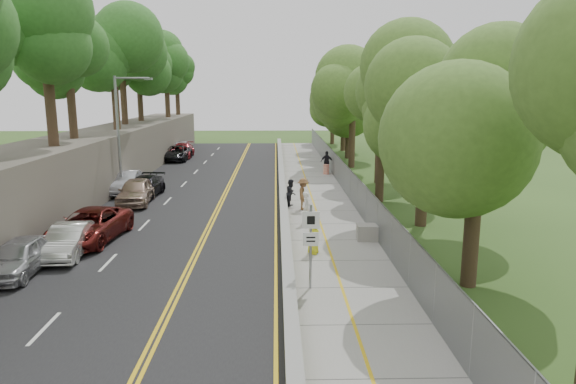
% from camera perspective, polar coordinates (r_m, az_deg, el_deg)
% --- Properties ---
extents(ground, '(140.00, 140.00, 0.00)m').
position_cam_1_polar(ground, '(21.75, -0.83, -7.79)').
color(ground, '#33511E').
rests_on(ground, ground).
extents(road, '(11.20, 66.00, 0.04)m').
position_cam_1_polar(road, '(36.63, -9.53, -0.00)').
color(road, black).
rests_on(road, ground).
extents(sidewalk, '(4.20, 66.00, 0.05)m').
position_cam_1_polar(sidewalk, '(36.35, 2.97, 0.06)').
color(sidewalk, gray).
rests_on(sidewalk, ground).
extents(jersey_barrier, '(0.42, 66.00, 0.60)m').
position_cam_1_polar(jersey_barrier, '(36.20, -0.66, 0.47)').
color(jersey_barrier, '#D6E519').
rests_on(jersey_barrier, ground).
extents(rock_embankment, '(5.00, 66.00, 4.00)m').
position_cam_1_polar(rock_embankment, '(38.31, -21.72, 2.84)').
color(rock_embankment, '#595147').
rests_on(rock_embankment, ground).
extents(chainlink_fence, '(0.04, 66.00, 2.00)m').
position_cam_1_polar(chainlink_fence, '(36.39, 6.29, 1.58)').
color(chainlink_fence, slate).
rests_on(chainlink_fence, ground).
extents(trees_embankment, '(6.40, 66.00, 13.00)m').
position_cam_1_polar(trees_embankment, '(37.94, -21.96, 15.65)').
color(trees_embankment, '#357427').
rests_on(trees_embankment, rock_embankment).
extents(trees_fenceside, '(7.00, 66.00, 14.00)m').
position_cam_1_polar(trees_fenceside, '(36.26, 10.25, 10.97)').
color(trees_fenceside, '#55802F').
rests_on(trees_fenceside, ground).
extents(streetlight, '(2.52, 0.22, 8.00)m').
position_cam_1_polar(streetlight, '(36.13, -18.03, 6.85)').
color(streetlight, gray).
rests_on(streetlight, ground).
extents(signpost, '(0.62, 0.09, 3.10)m').
position_cam_1_polar(signpost, '(18.32, 2.54, -5.06)').
color(signpost, gray).
rests_on(signpost, sidewalk).
extents(construction_barrel, '(0.50, 0.50, 0.82)m').
position_cam_1_polar(construction_barrel, '(43.66, 4.27, 2.53)').
color(construction_barrel, red).
rests_on(construction_barrel, sidewalk).
extents(concrete_block, '(1.16, 0.89, 0.74)m').
position_cam_1_polar(concrete_block, '(24.88, 8.95, -4.44)').
color(concrete_block, gray).
rests_on(concrete_block, sidewalk).
extents(car_0, '(1.77, 4.17, 1.41)m').
position_cam_1_polar(car_0, '(22.64, -27.75, -6.39)').
color(car_0, '#A4A5A9').
rests_on(car_0, road).
extents(car_1, '(1.73, 4.20, 1.35)m').
position_cam_1_polar(car_1, '(24.19, -23.18, -4.97)').
color(car_1, silver).
rests_on(car_1, road).
extents(car_2, '(3.04, 5.68, 1.52)m').
position_cam_1_polar(car_2, '(26.02, -21.18, -3.52)').
color(car_2, maroon).
rests_on(car_2, road).
extents(car_3, '(2.20, 4.81, 1.37)m').
position_cam_1_polar(car_3, '(35.63, -15.67, 0.56)').
color(car_3, black).
rests_on(car_3, road).
extents(car_4, '(2.21, 4.81, 1.60)m').
position_cam_1_polar(car_4, '(33.61, -16.55, 0.08)').
color(car_4, tan).
rests_on(car_4, road).
extents(car_5, '(1.91, 4.73, 1.53)m').
position_cam_1_polar(car_5, '(37.23, -17.60, 1.03)').
color(car_5, '#AEAFB7').
rests_on(car_5, road).
extents(car_6, '(2.49, 5.30, 1.46)m').
position_cam_1_polar(car_6, '(53.21, -12.28, 4.23)').
color(car_6, black).
rests_on(car_6, road).
extents(car_7, '(2.28, 5.22, 1.49)m').
position_cam_1_polar(car_7, '(55.52, -11.64, 4.56)').
color(car_7, maroon).
rests_on(car_7, road).
extents(car_8, '(2.31, 4.98, 1.65)m').
position_cam_1_polar(car_8, '(56.69, -11.98, 4.76)').
color(car_8, silver).
rests_on(car_8, road).
extents(painter_0, '(0.73, 0.89, 1.56)m').
position_cam_1_polar(painter_0, '(22.51, 2.83, -4.92)').
color(painter_0, yellow).
rests_on(painter_0, sidewalk).
extents(painter_1, '(0.55, 0.71, 1.74)m').
position_cam_1_polar(painter_1, '(27.44, 2.08, -1.75)').
color(painter_1, white).
rests_on(painter_1, sidewalk).
extents(painter_2, '(0.87, 0.98, 1.67)m').
position_cam_1_polar(painter_2, '(31.48, 0.36, -0.09)').
color(painter_2, black).
rests_on(painter_2, sidewalk).
extents(painter_3, '(0.80, 1.28, 1.91)m').
position_cam_1_polar(painter_3, '(30.55, 1.72, -0.23)').
color(painter_3, brown).
rests_on(painter_3, sidewalk).
extents(person_far, '(1.19, 0.77, 1.88)m').
position_cam_1_polar(person_far, '(44.27, 4.34, 3.34)').
color(person_far, black).
rests_on(person_far, sidewalk).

